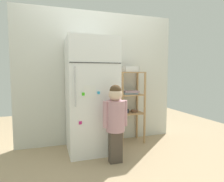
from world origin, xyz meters
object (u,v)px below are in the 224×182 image
(child_standing, at_px, (115,116))
(fruit_bin, at_px, (130,70))
(refrigerator, at_px, (91,96))
(pantry_shelf_unit, at_px, (130,100))

(child_standing, distance_m, fruit_bin, 1.04)
(refrigerator, bearing_deg, pantry_shelf_unit, 13.33)
(refrigerator, xyz_separation_m, child_standing, (0.20, -0.50, -0.21))
(refrigerator, height_order, child_standing, refrigerator)
(fruit_bin, bearing_deg, pantry_shelf_unit, -113.40)
(refrigerator, xyz_separation_m, pantry_shelf_unit, (0.69, 0.16, -0.11))
(pantry_shelf_unit, relative_size, fruit_bin, 4.82)
(child_standing, bearing_deg, fruit_bin, 53.73)
(refrigerator, bearing_deg, child_standing, -68.14)
(pantry_shelf_unit, xyz_separation_m, fruit_bin, (0.01, 0.02, 0.49))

